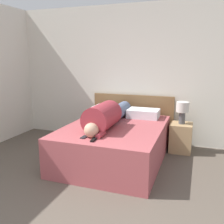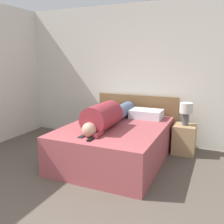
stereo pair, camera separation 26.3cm
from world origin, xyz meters
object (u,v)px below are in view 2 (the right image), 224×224
at_px(bed, 116,143).
at_px(tv_remote, 91,139).
at_px(cell_phone, 82,136).
at_px(nightstand, 184,139).
at_px(pillow_second, 146,114).
at_px(table_lamp, 186,110).
at_px(person_lying, 108,116).
at_px(pillow_near_headboard, 113,110).

xyz_separation_m(bed, tv_remote, (-0.03, -0.78, 0.30)).
bearing_deg(cell_phone, tv_remote, -23.11).
distance_m(nightstand, cell_phone, 1.89).
distance_m(pillow_second, tv_remote, 1.51).
height_order(table_lamp, cell_phone, table_lamp).
bearing_deg(person_lying, table_lamp, 37.05).
bearing_deg(pillow_second, table_lamp, 4.57).
distance_m(bed, person_lying, 0.47).
relative_size(bed, table_lamp, 5.06).
xyz_separation_m(bed, pillow_near_headboard, (-0.35, 0.70, 0.37)).
relative_size(bed, cell_phone, 14.90).
bearing_deg(bed, person_lying, -152.76).
xyz_separation_m(person_lying, cell_phone, (-0.09, -0.65, -0.16)).
xyz_separation_m(person_lying, tv_remote, (0.08, -0.72, -0.15)).
distance_m(pillow_near_headboard, tv_remote, 1.51).
distance_m(bed, tv_remote, 0.83).
xyz_separation_m(nightstand, table_lamp, (0.00, 0.00, 0.50)).
distance_m(bed, nightstand, 1.22).
bearing_deg(tv_remote, bed, 88.11).
bearing_deg(bed, nightstand, 38.04).
height_order(person_lying, pillow_near_headboard, person_lying).
distance_m(pillow_near_headboard, pillow_second, 0.65).
relative_size(table_lamp, pillow_near_headboard, 0.67).
xyz_separation_m(table_lamp, tv_remote, (-0.99, -1.53, -0.17)).
xyz_separation_m(table_lamp, cell_phone, (-1.16, -1.46, -0.18)).
bearing_deg(person_lying, nightstand, 37.05).
height_order(person_lying, cell_phone, person_lying).
height_order(person_lying, pillow_second, person_lying).
bearing_deg(pillow_near_headboard, table_lamp, 2.32).
height_order(bed, table_lamp, table_lamp).
height_order(pillow_near_headboard, tv_remote, pillow_near_headboard).
bearing_deg(pillow_second, tv_remote, -102.30).
height_order(person_lying, tv_remote, person_lying).
relative_size(person_lying, pillow_second, 3.07).
height_order(bed, cell_phone, cell_phone).
height_order(bed, nightstand, bed).
bearing_deg(nightstand, pillow_second, -175.43).
relative_size(tv_remote, cell_phone, 1.15).
distance_m(person_lying, pillow_near_headboard, 0.80).
xyz_separation_m(nightstand, pillow_second, (-0.67, -0.05, 0.40)).
relative_size(bed, pillow_near_headboard, 3.38).
bearing_deg(pillow_near_headboard, bed, -63.48).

